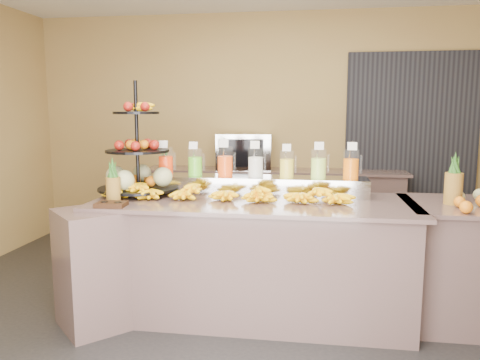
% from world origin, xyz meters
% --- Properties ---
extents(ground, '(6.00, 6.00, 0.00)m').
position_xyz_m(ground, '(0.00, 0.00, 0.00)').
color(ground, black).
rests_on(ground, ground).
extents(room_envelope, '(6.04, 5.02, 2.82)m').
position_xyz_m(room_envelope, '(0.19, 0.79, 1.88)').
color(room_envelope, olive).
rests_on(room_envelope, ground).
extents(buffet_counter, '(2.75, 1.25, 0.93)m').
position_xyz_m(buffet_counter, '(-0.12, 0.26, 0.47)').
color(buffet_counter, gray).
rests_on(buffet_counter, ground).
extents(right_counter, '(1.08, 0.88, 0.93)m').
position_xyz_m(right_counter, '(1.70, 0.40, 0.47)').
color(right_counter, gray).
rests_on(right_counter, ground).
extents(back_ledge, '(3.10, 0.55, 0.93)m').
position_xyz_m(back_ledge, '(0.00, 2.25, 0.47)').
color(back_ledge, gray).
rests_on(back_ledge, ground).
extents(pitcher_tray, '(1.85, 0.30, 0.15)m').
position_xyz_m(pitcher_tray, '(-0.02, 0.58, 1.01)').
color(pitcher_tray, gray).
rests_on(pitcher_tray, buffet_counter).
extents(juice_pitcher_orange_a, '(0.13, 0.13, 0.31)m').
position_xyz_m(juice_pitcher_orange_a, '(-0.80, 0.58, 1.18)').
color(juice_pitcher_orange_a, silver).
rests_on(juice_pitcher_orange_a, pitcher_tray).
extents(juice_pitcher_green, '(0.12, 0.13, 0.30)m').
position_xyz_m(juice_pitcher_green, '(-0.54, 0.58, 1.18)').
color(juice_pitcher_green, silver).
rests_on(juice_pitcher_green, pitcher_tray).
extents(juice_pitcher_orange_b, '(0.13, 0.14, 0.32)m').
position_xyz_m(juice_pitcher_orange_b, '(-0.28, 0.58, 1.19)').
color(juice_pitcher_orange_b, silver).
rests_on(juice_pitcher_orange_b, pitcher_tray).
extents(juice_pitcher_milk, '(0.13, 0.13, 0.31)m').
position_xyz_m(juice_pitcher_milk, '(-0.02, 0.58, 1.19)').
color(juice_pitcher_milk, silver).
rests_on(juice_pitcher_milk, pitcher_tray).
extents(juice_pitcher_lemon, '(0.12, 0.12, 0.29)m').
position_xyz_m(juice_pitcher_lemon, '(0.24, 0.58, 1.18)').
color(juice_pitcher_lemon, silver).
rests_on(juice_pitcher_lemon, pitcher_tray).
extents(juice_pitcher_lime, '(0.13, 0.13, 0.31)m').
position_xyz_m(juice_pitcher_lime, '(0.50, 0.58, 1.18)').
color(juice_pitcher_lime, silver).
rests_on(juice_pitcher_lime, pitcher_tray).
extents(juice_pitcher_orange_c, '(0.13, 0.13, 0.31)m').
position_xyz_m(juice_pitcher_orange_c, '(0.76, 0.58, 1.18)').
color(juice_pitcher_orange_c, silver).
rests_on(juice_pitcher_orange_c, pitcher_tray).
extents(banana_heap, '(1.98, 0.18, 0.16)m').
position_xyz_m(banana_heap, '(-0.23, 0.29, 1.00)').
color(banana_heap, yellow).
rests_on(banana_heap, buffet_counter).
extents(fruit_stand, '(0.69, 0.69, 0.94)m').
position_xyz_m(fruit_stand, '(-0.94, 0.42, 1.17)').
color(fruit_stand, black).
rests_on(fruit_stand, buffet_counter).
extents(condiment_caddy, '(0.22, 0.17, 0.03)m').
position_xyz_m(condiment_caddy, '(-1.01, -0.09, 0.95)').
color(condiment_caddy, black).
rests_on(condiment_caddy, buffet_counter).
extents(pineapple_left_a, '(0.11, 0.11, 0.35)m').
position_xyz_m(pineapple_left_a, '(-1.07, 0.09, 1.06)').
color(pineapple_left_a, brown).
rests_on(pineapple_left_a, buffet_counter).
extents(pineapple_left_b, '(0.12, 0.12, 0.38)m').
position_xyz_m(pineapple_left_b, '(-0.86, 0.76, 1.07)').
color(pineapple_left_b, brown).
rests_on(pineapple_left_b, buffet_counter).
extents(right_fruit_pile, '(0.45, 0.43, 0.24)m').
position_xyz_m(right_fruit_pile, '(1.65, 0.23, 1.01)').
color(right_fruit_pile, brown).
rests_on(right_fruit_pile, right_counter).
extents(oven_warmer, '(0.68, 0.51, 0.43)m').
position_xyz_m(oven_warmer, '(-0.35, 2.25, 1.14)').
color(oven_warmer, gray).
rests_on(oven_warmer, back_ledge).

